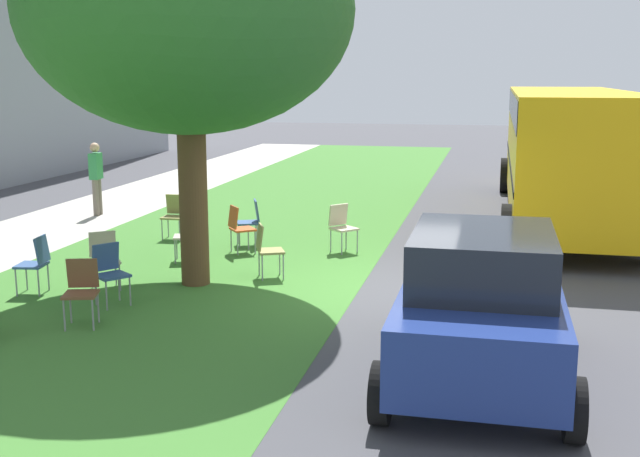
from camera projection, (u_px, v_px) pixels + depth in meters
ground at (373, 290)px, 12.02m from camera, size 80.00×80.00×0.00m
grass_verge at (177, 278)px, 12.71m from camera, size 48.00×6.00×0.01m
street_tree at (187, 11)px, 11.57m from camera, size 4.96×4.96×6.01m
chair_0 at (189, 232)px, 13.76m from camera, size 0.52×0.53×0.88m
chair_1 at (109, 269)px, 11.16m from camera, size 0.58×0.58×0.88m
chair_2 at (174, 213)px, 15.68m from camera, size 0.44×0.44×0.88m
chair_5 at (266, 247)px, 12.63m from camera, size 0.55×0.56×0.88m
chair_6 at (81, 287)px, 10.23m from camera, size 0.52×0.52×0.88m
chair_7 at (251, 219)px, 15.06m from camera, size 0.54×0.54×0.88m
chair_8 at (239, 225)px, 14.39m from camera, size 0.58×0.59×0.88m
chair_9 at (342, 224)px, 14.51m from camera, size 0.59×0.59×0.88m
chair_10 at (36, 260)px, 11.71m from camera, size 0.48×0.48×0.88m
chair_11 at (104, 256)px, 12.00m from camera, size 0.58×0.58×0.88m
parked_car at (481, 303)px, 8.40m from camera, size 3.70×1.92×1.65m
school_bus at (568, 142)px, 17.42m from camera, size 10.40×2.80×2.88m
pedestrian_0 at (96, 176)px, 18.18m from camera, size 0.38×0.23×1.69m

